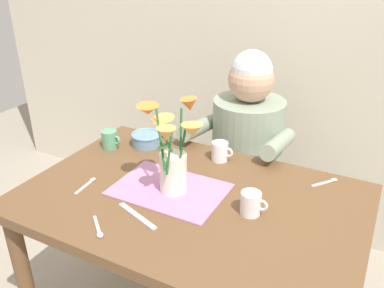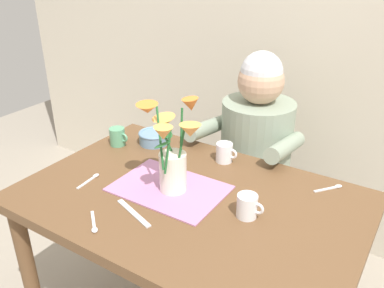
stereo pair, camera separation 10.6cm
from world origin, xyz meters
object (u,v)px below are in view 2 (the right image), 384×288
at_px(seated_person, 254,167).
at_px(ceramic_bowl, 154,137).
at_px(coffee_cup, 118,137).
at_px(dinner_knife, 134,213).
at_px(tea_cup, 225,153).
at_px(flower_vase, 172,152).
at_px(ceramic_mug, 248,205).

xyz_separation_m(seated_person, ceramic_bowl, (-0.35, -0.34, 0.21)).
bearing_deg(seated_person, coffee_cup, -135.94).
distance_m(dinner_knife, coffee_cup, 0.54).
distance_m(ceramic_bowl, tea_cup, 0.35).
distance_m(seated_person, ceramic_bowl, 0.53).
distance_m(ceramic_bowl, dinner_knife, 0.54).
bearing_deg(seated_person, tea_cup, -88.75).
height_order(flower_vase, tea_cup, flower_vase).
relative_size(seated_person, ceramic_bowl, 8.35).
xyz_separation_m(flower_vase, ceramic_mug, (0.29, 0.01, -0.12)).
distance_m(seated_person, flower_vase, 0.71).
bearing_deg(ceramic_mug, ceramic_bowl, 155.38).
relative_size(ceramic_bowl, ceramic_mug, 1.46).
xyz_separation_m(seated_person, ceramic_mug, (0.24, -0.61, 0.22)).
distance_m(ceramic_mug, tea_cup, 0.38).
relative_size(seated_person, dinner_knife, 5.97).
height_order(flower_vase, ceramic_bowl, flower_vase).
xyz_separation_m(ceramic_mug, tea_cup, (-0.24, 0.29, 0.00)).
bearing_deg(ceramic_mug, tea_cup, 129.92).
xyz_separation_m(ceramic_bowl, tea_cup, (0.35, 0.02, 0.01)).
distance_m(seated_person, dinner_knife, 0.83).
bearing_deg(seated_person, ceramic_bowl, -134.56).
distance_m(seated_person, tea_cup, 0.39).
bearing_deg(dinner_knife, coffee_cup, 156.60).
height_order(ceramic_bowl, tea_cup, tea_cup).
height_order(seated_person, flower_vase, seated_person).
xyz_separation_m(flower_vase, coffee_cup, (-0.43, 0.18, -0.12)).
xyz_separation_m(ceramic_bowl, dinner_knife, (0.27, -0.47, -0.03)).
xyz_separation_m(dinner_knife, tea_cup, (0.08, 0.49, 0.04)).
bearing_deg(tea_cup, flower_vase, -99.19).
relative_size(flower_vase, ceramic_mug, 3.67).
xyz_separation_m(ceramic_bowl, coffee_cup, (-0.13, -0.10, 0.01)).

